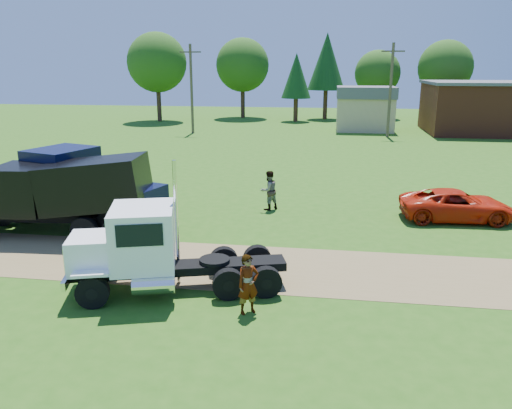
# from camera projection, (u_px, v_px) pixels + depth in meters

# --- Properties ---
(ground) EXTENTS (140.00, 140.00, 0.00)m
(ground) POSITION_uv_depth(u_px,v_px,m) (315.00, 271.00, 17.33)
(ground) COLOR #275512
(ground) RESTS_ON ground
(dirt_track) EXTENTS (120.00, 4.20, 0.01)m
(dirt_track) POSITION_uv_depth(u_px,v_px,m) (315.00, 271.00, 17.33)
(dirt_track) COLOR brown
(dirt_track) RESTS_ON ground
(white_semi_tractor) EXTENTS (6.89, 3.88, 4.08)m
(white_semi_tractor) POSITION_uv_depth(u_px,v_px,m) (146.00, 249.00, 15.42)
(white_semi_tractor) COLOR black
(white_semi_tractor) RESTS_ON ground
(black_dump_truck) EXTENTS (7.94, 3.05, 3.39)m
(black_dump_truck) POSITION_uv_depth(u_px,v_px,m) (62.00, 191.00, 20.59)
(black_dump_truck) COLOR black
(black_dump_truck) RESTS_ON ground
(navy_truck) EXTENTS (7.83, 4.72, 3.34)m
(navy_truck) POSITION_uv_depth(u_px,v_px,m) (75.00, 186.00, 22.23)
(navy_truck) COLOR maroon
(navy_truck) RESTS_ON ground
(orange_pickup) EXTENTS (5.20, 2.64, 1.41)m
(orange_pickup) POSITION_uv_depth(u_px,v_px,m) (457.00, 205.00, 22.86)
(orange_pickup) COLOR red
(orange_pickup) RESTS_ON ground
(spectator_a) EXTENTS (0.77, 0.72, 1.77)m
(spectator_a) POSITION_uv_depth(u_px,v_px,m) (248.00, 284.00, 14.16)
(spectator_a) COLOR #999999
(spectator_a) RESTS_ON ground
(spectator_b) EXTENTS (1.19, 1.18, 1.94)m
(spectator_b) POSITION_uv_depth(u_px,v_px,m) (269.00, 190.00, 24.45)
(spectator_b) COLOR #999999
(spectator_b) RESTS_ON ground
(brick_building) EXTENTS (15.40, 10.40, 5.30)m
(brick_building) POSITION_uv_depth(u_px,v_px,m) (501.00, 107.00, 52.19)
(brick_building) COLOR brown
(brick_building) RESTS_ON ground
(tan_shed) EXTENTS (6.20, 5.40, 4.70)m
(tan_shed) POSITION_uv_depth(u_px,v_px,m) (365.00, 108.00, 54.22)
(tan_shed) COLOR tan
(tan_shed) RESTS_ON ground
(utility_poles) EXTENTS (42.20, 0.28, 9.00)m
(utility_poles) POSITION_uv_depth(u_px,v_px,m) (391.00, 89.00, 48.56)
(utility_poles) COLOR #503C2D
(utility_poles) RESTS_ON ground
(tree_row) EXTENTS (56.24, 14.72, 10.98)m
(tree_row) POSITION_uv_depth(u_px,v_px,m) (342.00, 66.00, 63.21)
(tree_row) COLOR #342015
(tree_row) RESTS_ON ground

